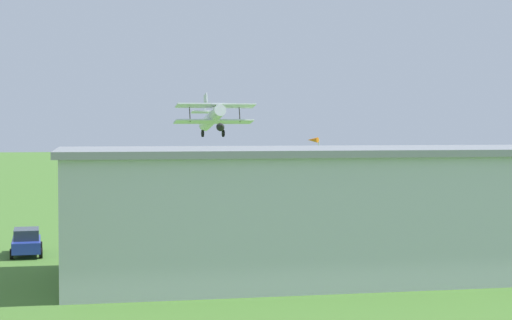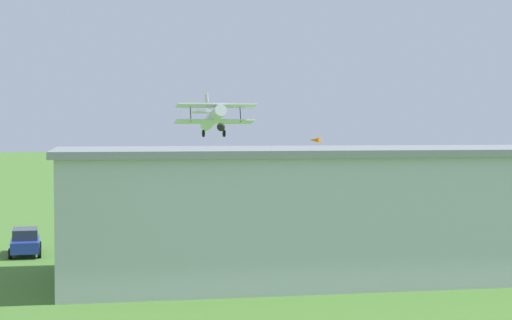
{
  "view_description": "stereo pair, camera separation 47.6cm",
  "coord_description": "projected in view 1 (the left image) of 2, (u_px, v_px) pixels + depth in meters",
  "views": [
    {
      "loc": [
        12.07,
        80.01,
        7.93
      ],
      "look_at": [
        -1.32,
        15.13,
        5.38
      ],
      "focal_mm": 59.73,
      "sensor_mm": 36.0,
      "label": 1
    },
    {
      "loc": [
        11.6,
        80.11,
        7.93
      ],
      "look_at": [
        -1.32,
        15.13,
        5.38
      ],
      "focal_mm": 59.73,
      "sensor_mm": 36.0,
      "label": 2
    }
  ],
  "objects": [
    {
      "name": "windsock",
      "position": [
        314.0,
        145.0,
        94.77
      ],
      "size": [
        1.43,
        1.34,
        6.82
      ],
      "color": "silver",
      "rests_on": "ground_plane"
    },
    {
      "name": "biplane",
      "position": [
        213.0,
        117.0,
        76.11
      ],
      "size": [
        7.27,
        6.94,
        4.05
      ],
      "color": "silver"
    },
    {
      "name": "hangar",
      "position": [
        383.0,
        210.0,
        46.23
      ],
      "size": [
        34.77,
        11.5,
        6.84
      ],
      "color": "#B7BCC6",
      "rests_on": "ground_plane"
    },
    {
      "name": "person_watching_takeoff",
      "position": [
        469.0,
        221.0,
        64.51
      ],
      "size": [
        0.49,
        0.49,
        1.63
      ],
      "color": "beige",
      "rests_on": "ground_plane"
    },
    {
      "name": "ground_plane",
      "position": [
        210.0,
        210.0,
        81.04
      ],
      "size": [
        400.0,
        400.0,
        0.0
      ],
      "primitive_type": "plane",
      "color": "#47752D"
    },
    {
      "name": "person_near_hangar_door",
      "position": [
        508.0,
        221.0,
        64.48
      ],
      "size": [
        0.53,
        0.53,
        1.63
      ],
      "color": "navy",
      "rests_on": "ground_plane"
    },
    {
      "name": "car_blue",
      "position": [
        27.0,
        242.0,
        52.66
      ],
      "size": [
        2.08,
        4.35,
        1.65
      ],
      "color": "#23389E",
      "rests_on": "ground_plane"
    }
  ]
}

